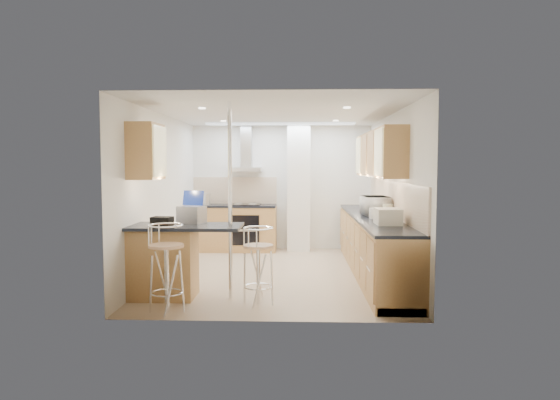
{
  "coord_description": "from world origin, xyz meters",
  "views": [
    {
      "loc": [
        0.32,
        -7.73,
        1.7
      ],
      "look_at": [
        0.05,
        0.2,
        1.15
      ],
      "focal_mm": 32.0,
      "sensor_mm": 36.0,
      "label": 1
    }
  ],
  "objects_px": {
    "bar_stool_end": "(258,265)",
    "bar_stool_near": "(167,268)",
    "bread_bin": "(388,217)",
    "microwave": "(375,206)",
    "laptop": "(192,214)"
  },
  "relations": [
    {
      "from": "bar_stool_near",
      "to": "bar_stool_end",
      "type": "distance_m",
      "value": 1.1
    },
    {
      "from": "bar_stool_end",
      "to": "bar_stool_near",
      "type": "bearing_deg",
      "value": 146.48
    },
    {
      "from": "laptop",
      "to": "bar_stool_end",
      "type": "bearing_deg",
      "value": -8.56
    },
    {
      "from": "bar_stool_near",
      "to": "bread_bin",
      "type": "height_order",
      "value": "bread_bin"
    },
    {
      "from": "microwave",
      "to": "laptop",
      "type": "height_order",
      "value": "microwave"
    },
    {
      "from": "bar_stool_end",
      "to": "laptop",
      "type": "bearing_deg",
      "value": 97.19
    },
    {
      "from": "microwave",
      "to": "laptop",
      "type": "xyz_separation_m",
      "value": [
        -2.61,
        -1.21,
        -0.02
      ]
    },
    {
      "from": "bar_stool_near",
      "to": "laptop",
      "type": "bearing_deg",
      "value": 98.38
    },
    {
      "from": "bar_stool_near",
      "to": "bar_stool_end",
      "type": "height_order",
      "value": "bar_stool_near"
    },
    {
      "from": "bar_stool_near",
      "to": "bar_stool_end",
      "type": "bearing_deg",
      "value": 35.67
    },
    {
      "from": "bar_stool_end",
      "to": "bread_bin",
      "type": "bearing_deg",
      "value": -34.12
    },
    {
      "from": "bar_stool_near",
      "to": "bread_bin",
      "type": "bearing_deg",
      "value": 35.3
    },
    {
      "from": "microwave",
      "to": "bread_bin",
      "type": "bearing_deg",
      "value": 173.61
    },
    {
      "from": "microwave",
      "to": "bar_stool_end",
      "type": "height_order",
      "value": "microwave"
    },
    {
      "from": "microwave",
      "to": "bar_stool_near",
      "type": "distance_m",
      "value": 3.48
    }
  ]
}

